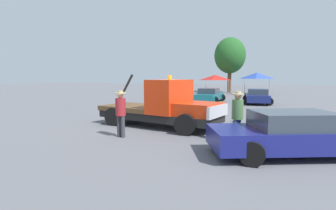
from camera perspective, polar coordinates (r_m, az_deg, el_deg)
ground_plane at (r=12.66m, az=-2.12°, el=-4.65°), size 160.00×160.00×0.00m
tow_truck at (r=12.31m, az=-0.70°, el=-0.46°), size 6.39×3.34×2.51m
foreground_car at (r=8.81m, az=26.68°, el=-5.70°), size 5.70×3.90×1.34m
person_near_truck at (r=9.61m, az=14.87°, el=-1.64°), size 0.41×0.41×1.86m
person_at_hood at (r=10.39m, az=-10.27°, el=-1.05°), size 0.41×0.41×1.83m
parked_car_tan at (r=25.36m, az=0.42°, el=2.20°), size 2.86×4.86×1.34m
parked_car_teal at (r=25.09m, az=8.98°, el=2.08°), size 2.55×4.85×1.34m
parked_car_navy at (r=24.70m, az=18.84°, el=1.77°), size 2.72×4.54×1.34m
canopy_tent_red at (r=38.30m, az=10.19°, el=5.91°), size 3.40×3.40×2.71m
canopy_tent_blue at (r=38.16m, az=18.75°, el=6.05°), size 3.41×3.41×3.00m
tree_left at (r=41.90m, az=13.33°, el=10.41°), size 4.72×4.72×8.43m
traffic_cone at (r=14.25m, az=14.75°, el=-2.61°), size 0.40×0.40×0.55m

